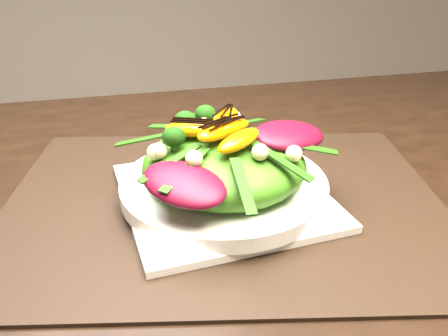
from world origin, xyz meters
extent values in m
cube|color=black|center=(0.00, 0.00, 0.73)|extent=(1.60, 0.90, 0.75)
cube|color=black|center=(-0.14, 0.00, 0.75)|extent=(0.59, 0.49, 0.00)
cube|color=white|center=(-0.14, 0.00, 0.76)|extent=(0.25, 0.25, 0.01)
cylinder|color=white|center=(-0.14, 0.00, 0.77)|extent=(0.32, 0.32, 0.02)
ellipsoid|color=#396D14|center=(-0.14, 0.00, 0.80)|extent=(0.20, 0.20, 0.06)
ellipsoid|color=#490717|center=(-0.07, 0.00, 0.83)|extent=(0.11, 0.09, 0.02)
ellipsoid|color=orange|center=(-0.14, 0.01, 0.84)|extent=(0.07, 0.05, 0.02)
sphere|color=black|center=(-0.21, 0.02, 0.84)|extent=(0.05, 0.05, 0.04)
sphere|color=beige|center=(-0.11, -0.05, 0.84)|extent=(0.02, 0.02, 0.02)
cube|color=black|center=(-0.14, 0.01, 0.85)|extent=(0.04, 0.02, 0.00)
camera|label=1|loc=(-0.26, -0.48, 1.05)|focal=38.00mm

